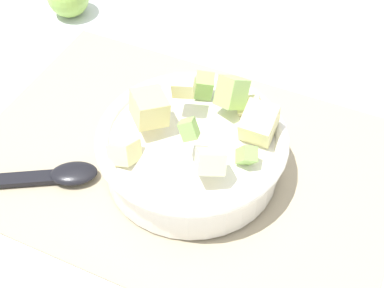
# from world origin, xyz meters

# --- Properties ---
(ground_plane) EXTENTS (2.40, 2.40, 0.00)m
(ground_plane) POSITION_xyz_m (0.00, 0.00, 0.00)
(ground_plane) COLOR silver
(placemat) EXTENTS (0.52, 0.36, 0.01)m
(placemat) POSITION_xyz_m (0.00, 0.00, 0.00)
(placemat) COLOR tan
(placemat) RESTS_ON ground_plane
(salad_bowl) EXTENTS (0.22, 0.22, 0.11)m
(salad_bowl) POSITION_xyz_m (-0.02, 0.01, 0.04)
(salad_bowl) COLOR white
(salad_bowl) RESTS_ON placemat
(serving_spoon) EXTENTS (0.22, 0.14, 0.01)m
(serving_spoon) POSITION_xyz_m (0.15, 0.11, 0.01)
(serving_spoon) COLOR black
(serving_spoon) RESTS_ON placemat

